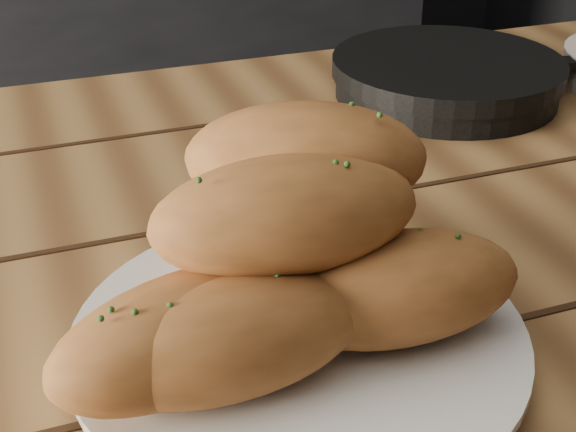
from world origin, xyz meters
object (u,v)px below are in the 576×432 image
object	(u,v)px
table	(404,349)
plate	(299,339)
skillet	(449,76)
bread_rolls	(277,262)

from	to	relation	value
table	plate	world-z (taller)	plate
plate	table	bearing A→B (deg)	32.32
table	skillet	size ratio (longest dim) A/B	3.67
bread_rolls	table	bearing A→B (deg)	30.12
plate	bread_rolls	distance (m)	0.07
table	skillet	world-z (taller)	skillet
bread_rolls	skillet	xyz separation A→B (m)	(0.34, 0.37, -0.05)
bread_rolls	skillet	size ratio (longest dim) A/B	0.77
table	skillet	distance (m)	0.37
bread_rolls	skillet	world-z (taller)	bread_rolls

